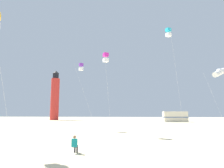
{
  "coord_description": "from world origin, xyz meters",
  "views": [
    {
      "loc": [
        1.75,
        -6.41,
        2.69
      ],
      "look_at": [
        0.02,
        12.36,
        5.33
      ],
      "focal_mm": 31.96,
      "sensor_mm": 36.0,
      "label": 1
    }
  ],
  "objects_px": {
    "kite_flyer_standing": "(75,144)",
    "kite_tube_white": "(219,72)",
    "kite_box_violet": "(81,67)",
    "rv_van_cream": "(175,117)",
    "lighthouse_distant": "(55,97)",
    "kite_box_magenta": "(106,58)",
    "kite_box_cyan": "(168,33)"
  },
  "relations": [
    {
      "from": "kite_box_violet",
      "to": "lighthouse_distant",
      "type": "height_order",
      "value": "lighthouse_distant"
    },
    {
      "from": "kite_flyer_standing",
      "to": "rv_van_cream",
      "type": "distance_m",
      "value": 45.84
    },
    {
      "from": "kite_box_violet",
      "to": "kite_box_magenta",
      "type": "relative_size",
      "value": 1.03
    },
    {
      "from": "kite_box_violet",
      "to": "kite_tube_white",
      "type": "bearing_deg",
      "value": -12.5
    },
    {
      "from": "rv_van_cream",
      "to": "kite_box_violet",
      "type": "bearing_deg",
      "value": -132.4
    },
    {
      "from": "kite_box_cyan",
      "to": "rv_van_cream",
      "type": "distance_m",
      "value": 32.69
    },
    {
      "from": "kite_tube_white",
      "to": "kite_box_magenta",
      "type": "relative_size",
      "value": 0.84
    },
    {
      "from": "rv_van_cream",
      "to": "lighthouse_distant",
      "type": "bearing_deg",
      "value": 161.58
    },
    {
      "from": "kite_box_violet",
      "to": "kite_tube_white",
      "type": "xyz_separation_m",
      "value": [
        19.19,
        -4.26,
        -2.06
      ]
    },
    {
      "from": "kite_flyer_standing",
      "to": "kite_box_violet",
      "type": "relative_size",
      "value": 0.11
    },
    {
      "from": "kite_box_violet",
      "to": "kite_box_magenta",
      "type": "bearing_deg",
      "value": -52.87
    },
    {
      "from": "kite_box_magenta",
      "to": "kite_box_cyan",
      "type": "bearing_deg",
      "value": 16.05
    },
    {
      "from": "kite_box_cyan",
      "to": "rv_van_cream",
      "type": "height_order",
      "value": "kite_box_cyan"
    },
    {
      "from": "lighthouse_distant",
      "to": "rv_van_cream",
      "type": "bearing_deg",
      "value": -13.64
    },
    {
      "from": "kite_box_violet",
      "to": "rv_van_cream",
      "type": "height_order",
      "value": "kite_box_violet"
    },
    {
      "from": "kite_box_violet",
      "to": "kite_tube_white",
      "type": "relative_size",
      "value": 1.23
    },
    {
      "from": "kite_tube_white",
      "to": "rv_van_cream",
      "type": "relative_size",
      "value": 1.27
    },
    {
      "from": "kite_tube_white",
      "to": "lighthouse_distant",
      "type": "height_order",
      "value": "lighthouse_distant"
    },
    {
      "from": "kite_box_cyan",
      "to": "lighthouse_distant",
      "type": "xyz_separation_m",
      "value": [
        -30.77,
        38.73,
        -5.61
      ]
    },
    {
      "from": "kite_flyer_standing",
      "to": "lighthouse_distant",
      "type": "distance_m",
      "value": 56.98
    },
    {
      "from": "kite_box_cyan",
      "to": "kite_box_magenta",
      "type": "xyz_separation_m",
      "value": [
        -8.34,
        -2.4,
        -3.97
      ]
    },
    {
      "from": "kite_tube_white",
      "to": "kite_box_cyan",
      "type": "bearing_deg",
      "value": 176.22
    },
    {
      "from": "kite_box_violet",
      "to": "kite_box_cyan",
      "type": "bearing_deg",
      "value": -16.41
    },
    {
      "from": "kite_flyer_standing",
      "to": "kite_tube_white",
      "type": "relative_size",
      "value": 0.14
    },
    {
      "from": "kite_flyer_standing",
      "to": "lighthouse_distant",
      "type": "height_order",
      "value": "lighthouse_distant"
    },
    {
      "from": "kite_box_magenta",
      "to": "lighthouse_distant",
      "type": "height_order",
      "value": "lighthouse_distant"
    },
    {
      "from": "kite_tube_white",
      "to": "lighthouse_distant",
      "type": "relative_size",
      "value": 0.5
    },
    {
      "from": "kite_flyer_standing",
      "to": "kite_tube_white",
      "type": "height_order",
      "value": "kite_tube_white"
    },
    {
      "from": "kite_flyer_standing",
      "to": "kite_box_cyan",
      "type": "relative_size",
      "value": 0.08
    },
    {
      "from": "kite_box_cyan",
      "to": "rv_van_cream",
      "type": "relative_size",
      "value": 2.13
    },
    {
      "from": "kite_box_violet",
      "to": "kite_box_cyan",
      "type": "distance_m",
      "value": 14.12
    },
    {
      "from": "kite_flyer_standing",
      "to": "kite_tube_white",
      "type": "xyz_separation_m",
      "value": [
        15.1,
        13.02,
        7.11
      ]
    }
  ]
}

